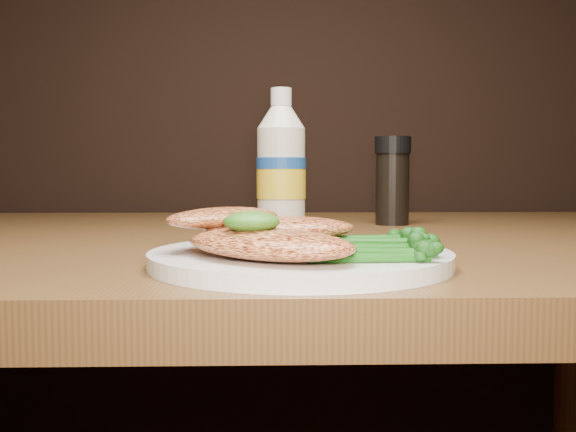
{
  "coord_description": "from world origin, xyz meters",
  "views": [
    {
      "loc": [
        -0.01,
        0.28,
        0.82
      ],
      "look_at": [
        0.01,
        0.8,
        0.79
      ],
      "focal_mm": 39.22,
      "sensor_mm": 36.0,
      "label": 1
    }
  ],
  "objects": [
    {
      "name": "chicken_back",
      "position": [
        -0.04,
        0.79,
        0.79
      ],
      "size": [
        0.12,
        0.12,
        0.02
      ],
      "primitive_type": "ellipsoid",
      "rotation": [
        0.0,
        0.0,
        0.82
      ],
      "color": "#E58448",
      "rests_on": "plate"
    },
    {
      "name": "chicken_mid",
      "position": [
        -0.0,
        0.78,
        0.78
      ],
      "size": [
        0.13,
        0.07,
        0.02
      ],
      "primitive_type": "ellipsoid",
      "rotation": [
        0.0,
        0.0,
        -0.06
      ],
      "color": "#E58448",
      "rests_on": "plate"
    },
    {
      "name": "broccolini_bundle",
      "position": [
        0.07,
        0.76,
        0.77
      ],
      "size": [
        0.14,
        0.13,
        0.02
      ],
      "primitive_type": null,
      "rotation": [
        0.0,
        0.0,
        0.36
      ],
      "color": "#175412",
      "rests_on": "plate"
    },
    {
      "name": "pesto_front",
      "position": [
        -0.02,
        0.73,
        0.79
      ],
      "size": [
        0.05,
        0.04,
        0.02
      ],
      "primitive_type": "ellipsoid",
      "rotation": [
        0.0,
        0.0,
        -0.14
      ],
      "color": "#103608",
      "rests_on": "chicken_front"
    },
    {
      "name": "plate",
      "position": [
        0.02,
        0.78,
        0.76
      ],
      "size": [
        0.24,
        0.24,
        0.01
      ],
      "primitive_type": "cylinder",
      "color": "white",
      "rests_on": "dining_table"
    },
    {
      "name": "pepper_grinder",
      "position": [
        0.17,
        1.17,
        0.81
      ],
      "size": [
        0.06,
        0.06,
        0.12
      ],
      "primitive_type": null,
      "rotation": [
        0.0,
        0.0,
        0.31
      ],
      "color": "black",
      "rests_on": "dining_table"
    },
    {
      "name": "chicken_front",
      "position": [
        -0.01,
        0.73,
        0.77
      ],
      "size": [
        0.16,
        0.15,
        0.02
      ],
      "primitive_type": "ellipsoid",
      "rotation": [
        0.0,
        0.0,
        -0.66
      ],
      "color": "#E58448",
      "rests_on": "plate"
    },
    {
      "name": "mayo_bottle",
      "position": [
        0.01,
        1.12,
        0.84
      ],
      "size": [
        0.08,
        0.08,
        0.18
      ],
      "primitive_type": null,
      "rotation": [
        0.0,
        0.0,
        0.33
      ],
      "color": "beige",
      "rests_on": "dining_table"
    }
  ]
}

